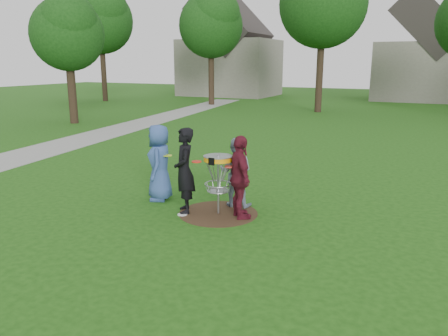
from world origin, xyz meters
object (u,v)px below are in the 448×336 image
at_px(player_maroon, 240,178).
at_px(disc_golf_basket, 218,170).
at_px(player_black, 184,171).
at_px(player_blue, 159,163).
at_px(player_grey, 236,172).

relative_size(player_maroon, disc_golf_basket, 1.34).
bearing_deg(player_black, player_maroon, 63.60).
bearing_deg(player_blue, player_black, 37.03).
distance_m(player_black, disc_golf_basket, 0.77).
bearing_deg(player_black, player_grey, 103.00).
bearing_deg(player_grey, player_maroon, 112.13).
relative_size(player_grey, disc_golf_basket, 1.19).
xyz_separation_m(player_grey, player_maroon, (0.44, -0.74, 0.10)).
xyz_separation_m(player_maroon, disc_golf_basket, (-0.56, 0.05, 0.10)).
xyz_separation_m(player_blue, player_black, (1.04, -0.55, 0.03)).
bearing_deg(player_maroon, player_black, 57.81).
relative_size(player_blue, disc_golf_basket, 1.37).
bearing_deg(player_blue, player_maroon, 55.95).
height_order(player_black, player_maroon, player_black).
bearing_deg(disc_golf_basket, player_grey, 80.50).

